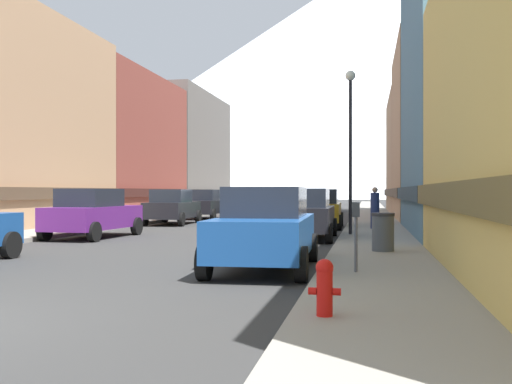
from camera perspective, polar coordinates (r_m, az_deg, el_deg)
The scene contains 21 objects.
sidewalk_left at distance 42.81m, azimuth -5.83°, elevation -2.09°, with size 2.50×100.00×0.15m, color gray.
sidewalk_right at distance 41.03m, azimuth 11.16°, elevation -2.18°, with size 2.50×100.00×0.15m, color gray.
storefront_left_2 at distance 40.19m, azimuth -13.81°, elevation 4.04°, with size 6.71×12.65×9.27m.
storefront_left_3 at distance 53.06m, azimuth -8.24°, elevation 3.59°, with size 7.86×13.99×10.23m.
storefront_right_1 at distance 23.92m, azimuth 22.20°, elevation 9.73°, with size 6.59×11.54×11.77m.
storefront_right_2 at distance 35.58m, azimuth 21.30°, elevation 5.04°, with size 10.20×10.78×9.88m.
storefront_right_3 at distance 46.78m, azimuth 17.72°, elevation 3.22°, with size 8.54×11.76×8.83m.
car_left_1 at distance 22.12m, azimuth -15.48°, elevation -1.97°, with size 2.24×4.48×1.78m.
car_left_2 at distance 30.25m, azimuth -8.08°, elevation -1.42°, with size 2.22×4.47×1.78m.
car_left_3 at distance 36.15m, azimuth -4.92°, elevation -1.18°, with size 2.07×4.41×1.78m.
car_right_0 at distance 12.72m, azimuth 0.89°, elevation -3.48°, with size 2.18×4.45×1.78m.
car_right_1 at distance 20.79m, azimuth 4.76°, elevation -2.10°, with size 2.10×4.42×1.78m.
car_right_2 at distance 27.13m, azimuth 6.18°, elevation -1.59°, with size 2.15×4.44×1.78m.
car_driving_0 at distance 37.42m, azimuth -0.91°, elevation -1.13°, with size 2.06×4.40×1.78m.
car_driving_1 at distance 59.40m, azimuth 6.55°, elevation -0.69°, with size 2.06×4.40×1.78m.
fire_hydrant_near at distance 7.41m, azimuth 6.64°, elevation -8.96°, with size 0.40×0.22×0.70m.
parking_meter_near at distance 11.40m, azimuth 9.63°, elevation -3.32°, with size 0.14×0.10×1.33m.
trash_bin_right at distance 15.53m, azimuth 12.15°, elevation -3.78°, with size 0.59×0.59×0.98m.
pedestrian_0 at distance 24.75m, azimuth 11.41°, elevation -1.65°, with size 0.36×0.36×1.71m.
streetlamp_right at distance 21.50m, azimuth 9.10°, elevation 6.21°, with size 0.36×0.36×5.86m.
mountain_backdrop at distance 270.60m, azimuth 10.85°, elevation 10.65°, with size 289.01×289.01×102.76m, color silver.
Camera 1 is at (5.98, -6.00, 1.69)m, focal length 41.43 mm.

